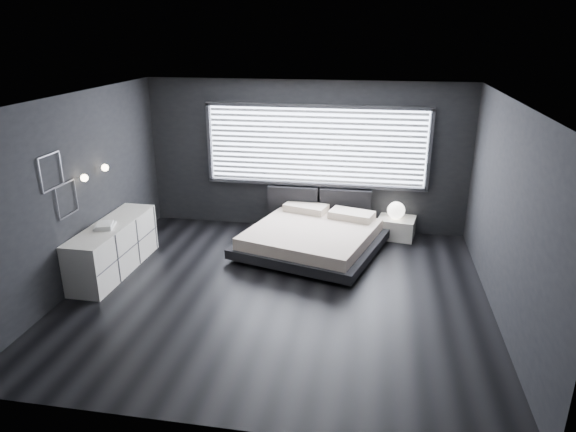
# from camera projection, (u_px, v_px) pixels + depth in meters

# --- Properties ---
(room) EXTENTS (6.04, 6.00, 2.80)m
(room) POSITION_uv_depth(u_px,v_px,m) (277.00, 203.00, 7.04)
(room) COLOR black
(room) RESTS_ON ground
(window) EXTENTS (4.14, 0.09, 1.52)m
(window) POSITION_uv_depth(u_px,v_px,m) (316.00, 147.00, 9.43)
(window) COLOR white
(window) RESTS_ON ground
(headboard) EXTENTS (1.96, 0.16, 0.52)m
(headboard) POSITION_uv_depth(u_px,v_px,m) (319.00, 201.00, 9.72)
(headboard) COLOR black
(headboard) RESTS_ON ground
(sconce_near) EXTENTS (0.18, 0.11, 0.11)m
(sconce_near) POSITION_uv_depth(u_px,v_px,m) (84.00, 178.00, 7.48)
(sconce_near) COLOR silver
(sconce_near) RESTS_ON ground
(sconce_far) EXTENTS (0.18, 0.11, 0.11)m
(sconce_far) POSITION_uv_depth(u_px,v_px,m) (105.00, 168.00, 8.03)
(sconce_far) COLOR silver
(sconce_far) RESTS_ON ground
(wall_art_upper) EXTENTS (0.01, 0.48, 0.48)m
(wall_art_upper) POSITION_uv_depth(u_px,v_px,m) (51.00, 172.00, 6.85)
(wall_art_upper) COLOR #47474C
(wall_art_upper) RESTS_ON ground
(wall_art_lower) EXTENTS (0.01, 0.48, 0.48)m
(wall_art_lower) POSITION_uv_depth(u_px,v_px,m) (67.00, 199.00, 7.25)
(wall_art_lower) COLOR #47474C
(wall_art_lower) RESTS_ON ground
(bed) EXTENTS (2.69, 2.62, 0.57)m
(bed) POSITION_uv_depth(u_px,v_px,m) (312.00, 237.00, 8.85)
(bed) COLOR black
(bed) RESTS_ON ground
(nightstand) EXTENTS (0.73, 0.64, 0.38)m
(nightstand) POSITION_uv_depth(u_px,v_px,m) (396.00, 227.00, 9.49)
(nightstand) COLOR white
(nightstand) RESTS_ON ground
(orb_lamp) EXTENTS (0.32, 0.32, 0.32)m
(orb_lamp) POSITION_uv_depth(u_px,v_px,m) (396.00, 210.00, 9.33)
(orb_lamp) COLOR white
(orb_lamp) RESTS_ON nightstand
(dresser) EXTENTS (0.59, 1.99, 0.79)m
(dresser) POSITION_uv_depth(u_px,v_px,m) (114.00, 247.00, 8.10)
(dresser) COLOR white
(dresser) RESTS_ON ground
(book_stack) EXTENTS (0.34, 0.40, 0.07)m
(book_stack) POSITION_uv_depth(u_px,v_px,m) (105.00, 225.00, 7.82)
(book_stack) COLOR silver
(book_stack) RESTS_ON dresser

